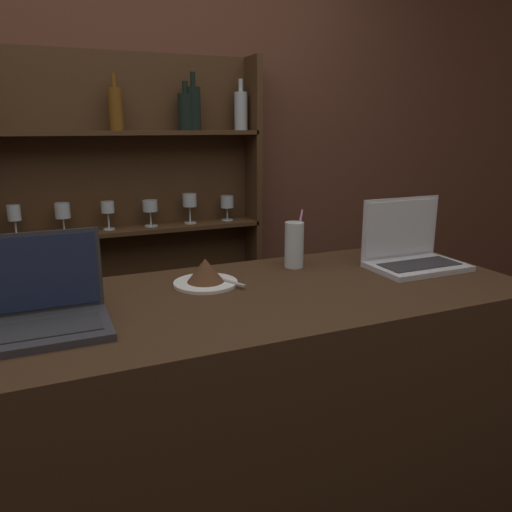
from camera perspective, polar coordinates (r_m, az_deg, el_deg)
bar_counter at (r=1.64m, az=-4.84°, el=-21.93°), size 1.90×0.66×1.02m
back_wall at (r=2.55m, az=-14.60°, el=11.25°), size 7.00×0.06×2.70m
back_shelf at (r=2.52m, az=-13.92°, el=2.21°), size 1.31×0.18×1.81m
laptop_near at (r=1.28m, az=-23.22°, el=-5.58°), size 0.29×0.21×0.22m
laptop_far at (r=1.77m, az=17.28°, el=0.51°), size 0.31×0.20×0.23m
cake_plate at (r=1.51m, az=-5.79°, el=-2.06°), size 0.19×0.19×0.08m
water_glass at (r=1.69m, az=4.39°, el=1.29°), size 0.06×0.06×0.20m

